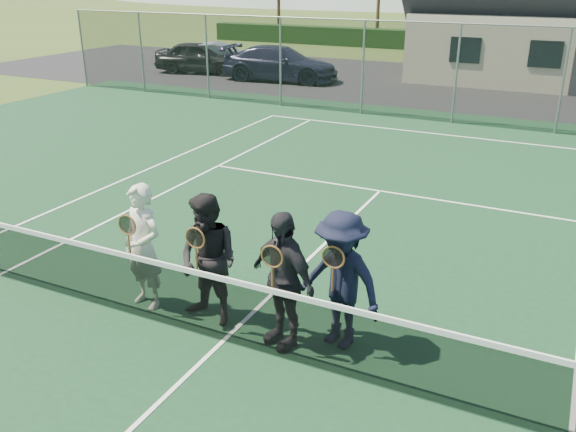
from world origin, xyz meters
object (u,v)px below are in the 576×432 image
object	(u,v)px
car_b	(219,58)
car_c	(280,64)
player_a	(143,247)
player_c	(282,279)
player_b	(209,260)
player_d	(341,280)
car_a	(201,57)
tennis_net	(222,306)

from	to	relation	value
car_b	car_c	world-z (taller)	car_c
player_a	player_c	bearing A→B (deg)	-0.09
player_b	player_a	bearing A→B (deg)	-177.59
player_b	player_c	xyz separation A→B (m)	(1.11, -0.05, 0.00)
player_a	player_d	size ratio (longest dim) A/B	1.00
car_b	player_a	size ratio (longest dim) A/B	2.26
car_c	player_a	size ratio (longest dim) A/B	2.80
car_a	car_c	world-z (taller)	car_c
car_c	player_a	bearing A→B (deg)	-164.01
car_c	player_d	world-z (taller)	player_d
car_c	player_a	world-z (taller)	player_a
player_b	player_d	xyz separation A→B (m)	(1.76, 0.25, -0.00)
player_c	player_d	world-z (taller)	same
player_b	car_b	bearing A→B (deg)	121.86
car_b	car_c	bearing A→B (deg)	-127.04
car_c	tennis_net	bearing A→B (deg)	-160.47
tennis_net	player_c	bearing A→B (deg)	25.51
car_a	player_b	xyz separation A→B (m)	(12.25, -18.17, 0.20)
player_a	player_c	distance (m)	2.15
car_a	tennis_net	size ratio (longest dim) A/B	0.36
tennis_net	player_c	world-z (taller)	player_c
player_b	player_d	distance (m)	1.77
car_b	car_c	distance (m)	3.76
player_c	player_d	size ratio (longest dim) A/B	1.00
car_c	player_c	bearing A→B (deg)	-158.29
player_b	player_d	bearing A→B (deg)	8.09
car_a	tennis_net	xyz separation A→B (m)	(12.67, -18.55, -0.18)
car_a	player_c	bearing A→B (deg)	-154.92
player_b	tennis_net	bearing A→B (deg)	-42.12
player_a	player_b	distance (m)	1.04
car_c	tennis_net	distance (m)	20.07
player_a	car_c	bearing A→B (deg)	111.22
tennis_net	player_b	xyz separation A→B (m)	(-0.42, 0.38, 0.38)
player_b	car_a	bearing A→B (deg)	124.00
player_d	player_a	bearing A→B (deg)	-174.01
car_b	player_b	xyz separation A→B (m)	(11.64, -18.74, 0.25)
car_b	player_b	world-z (taller)	player_b
player_a	player_c	world-z (taller)	same
car_b	player_d	bearing A→B (deg)	-167.47
car_a	player_a	world-z (taller)	player_a
car_b	tennis_net	xyz separation A→B (m)	(12.06, -19.11, -0.13)
car_b	player_d	world-z (taller)	player_d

